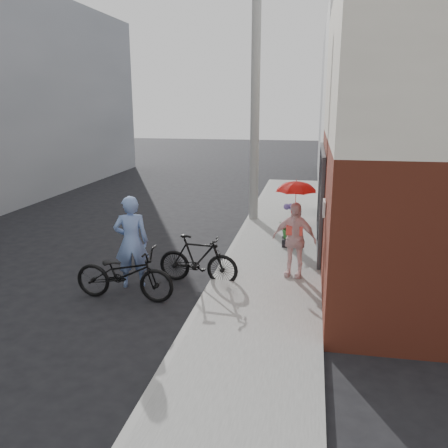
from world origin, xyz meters
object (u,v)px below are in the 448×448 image
(bike_left, at_px, (124,274))
(planter, at_px, (289,242))
(bike_right, at_px, (198,259))
(kimono_woman, at_px, (294,239))
(officer, at_px, (131,242))
(utility_pole, at_px, (255,111))

(bike_left, height_order, planter, bike_left)
(bike_right, xyz_separation_m, kimono_woman, (1.99, 0.50, 0.41))
(bike_left, relative_size, planter, 5.30)
(bike_left, distance_m, kimono_woman, 3.61)
(bike_right, bearing_deg, planter, -28.85)
(bike_left, relative_size, bike_right, 1.15)
(bike_right, relative_size, planter, 4.62)
(officer, height_order, bike_left, officer)
(kimono_woman, bearing_deg, planter, 108.70)
(kimono_woman, height_order, planter, kimono_woman)
(utility_pole, distance_m, kimono_woman, 5.84)
(bike_right, distance_m, planter, 3.26)
(officer, height_order, bike_right, officer)
(officer, height_order, planter, officer)
(officer, height_order, kimono_woman, officer)
(officer, relative_size, kimono_woman, 1.19)
(planter, bearing_deg, bike_right, -123.72)
(officer, distance_m, bike_left, 0.82)
(utility_pole, bearing_deg, officer, -106.95)
(kimono_woman, bearing_deg, officer, -150.76)
(officer, bearing_deg, bike_left, 79.69)
(officer, relative_size, bike_right, 1.11)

